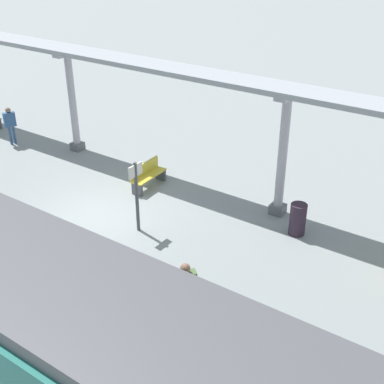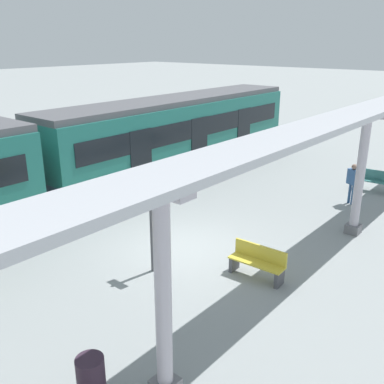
% 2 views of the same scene
% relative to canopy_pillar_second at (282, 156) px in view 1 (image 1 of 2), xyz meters
% --- Properties ---
extents(ground_plane, '(176.00, 176.00, 0.00)m').
position_rel_canopy_pillar_second_xyz_m(ground_plane, '(-3.50, 4.53, -1.96)').
color(ground_plane, gray).
extents(canopy_pillar_second, '(1.10, 0.44, 3.87)m').
position_rel_canopy_pillar_second_xyz_m(canopy_pillar_second, '(0.00, 0.00, 0.00)').
color(canopy_pillar_second, slate).
rests_on(canopy_pillar_second, ground).
extents(canopy_pillar_third, '(1.10, 0.44, 3.87)m').
position_rel_canopy_pillar_second_xyz_m(canopy_pillar_third, '(0.00, 8.83, 0.00)').
color(canopy_pillar_third, slate).
rests_on(canopy_pillar_third, ground).
extents(canopy_beam, '(1.20, 27.82, 0.16)m').
position_rel_canopy_pillar_second_xyz_m(canopy_beam, '(0.00, 4.57, 1.99)').
color(canopy_beam, '#A8AAB2').
rests_on(canopy_beam, canopy_pillar_nearest).
extents(bench_near_end, '(1.52, 0.50, 0.86)m').
position_rel_canopy_pillar_second_xyz_m(bench_near_end, '(-0.91, 4.49, -1.52)').
color(bench_near_end, gold).
rests_on(bench_near_end, ground).
extents(trash_bin, '(0.48, 0.48, 0.97)m').
position_rel_canopy_pillar_second_xyz_m(trash_bin, '(-0.76, -0.99, -1.48)').
color(trash_bin, '#312130').
rests_on(trash_bin, ground).
extents(platform_info_sign, '(0.56, 0.10, 2.20)m').
position_rel_canopy_pillar_second_xyz_m(platform_info_sign, '(-3.24, 2.95, -0.63)').
color(platform_info_sign, '#4C4C51').
rests_on(platform_info_sign, ground).
extents(passenger_waiting_near_edge, '(0.51, 0.47, 1.66)m').
position_rel_canopy_pillar_second_xyz_m(passenger_waiting_near_edge, '(-5.70, -0.51, -0.92)').
color(passenger_waiting_near_edge, '#446644').
rests_on(passenger_waiting_near_edge, ground).
extents(passenger_by_the_benches, '(0.49, 0.37, 1.56)m').
position_rel_canopy_pillar_second_xyz_m(passenger_by_the_benches, '(-1.08, 11.43, -0.98)').
color(passenger_by_the_benches, '#2F5381').
rests_on(passenger_by_the_benches, ground).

